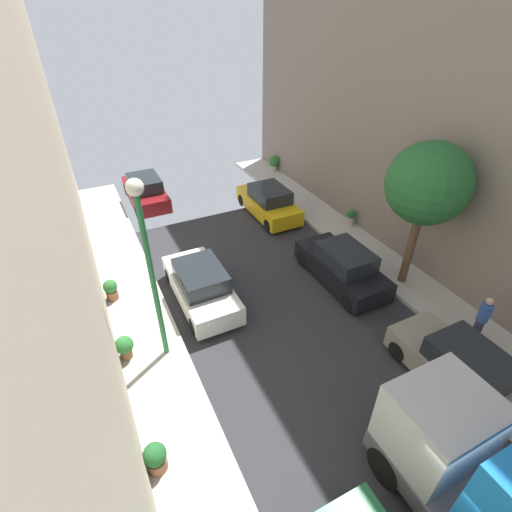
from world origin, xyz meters
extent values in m
cube|color=white|center=(-2.70, 9.86, 0.55)|extent=(1.76, 4.20, 0.76)
cube|color=#1E2328|center=(-2.70, 9.71, 1.25)|extent=(1.56, 2.10, 0.64)
cylinder|color=black|center=(-3.48, 11.41, 0.32)|extent=(0.22, 0.64, 0.64)
cylinder|color=black|center=(-1.92, 11.41, 0.32)|extent=(0.22, 0.64, 0.64)
cylinder|color=black|center=(-3.48, 8.31, 0.32)|extent=(0.22, 0.64, 0.64)
cylinder|color=black|center=(-1.92, 8.31, 0.32)|extent=(0.22, 0.64, 0.64)
cube|color=maroon|center=(-2.70, 18.93, 0.55)|extent=(1.76, 4.20, 0.76)
cube|color=#1E2328|center=(-2.70, 18.78, 1.25)|extent=(1.56, 2.10, 0.64)
cylinder|color=black|center=(-3.48, 20.48, 0.32)|extent=(0.22, 0.64, 0.64)
cylinder|color=black|center=(-1.92, 20.48, 0.32)|extent=(0.22, 0.64, 0.64)
cylinder|color=black|center=(-3.48, 17.38, 0.32)|extent=(0.22, 0.64, 0.64)
cylinder|color=black|center=(-1.92, 17.38, 0.32)|extent=(0.22, 0.64, 0.64)
cube|color=gray|center=(2.70, 2.93, 0.55)|extent=(1.76, 4.20, 0.76)
cube|color=#1E2328|center=(2.70, 2.78, 1.25)|extent=(1.56, 2.10, 0.64)
cylinder|color=black|center=(1.92, 4.48, 0.32)|extent=(0.22, 0.64, 0.64)
cylinder|color=black|center=(3.48, 4.48, 0.32)|extent=(0.22, 0.64, 0.64)
cylinder|color=black|center=(1.92, 1.38, 0.32)|extent=(0.22, 0.64, 0.64)
cube|color=black|center=(2.70, 8.54, 0.55)|extent=(1.76, 4.20, 0.76)
cube|color=#1E2328|center=(2.70, 8.39, 1.25)|extent=(1.56, 2.10, 0.64)
cylinder|color=black|center=(1.92, 10.09, 0.32)|extent=(0.22, 0.64, 0.64)
cylinder|color=black|center=(3.48, 10.09, 0.32)|extent=(0.22, 0.64, 0.64)
cylinder|color=black|center=(1.92, 6.99, 0.32)|extent=(0.22, 0.64, 0.64)
cylinder|color=black|center=(3.48, 6.99, 0.32)|extent=(0.22, 0.64, 0.64)
cube|color=gold|center=(2.70, 14.78, 0.55)|extent=(1.76, 4.20, 0.76)
cube|color=#1E2328|center=(2.70, 14.63, 1.25)|extent=(1.56, 2.10, 0.64)
cylinder|color=black|center=(1.92, 16.33, 0.32)|extent=(0.22, 0.64, 0.64)
cylinder|color=black|center=(3.48, 16.33, 0.32)|extent=(0.22, 0.64, 0.64)
cylinder|color=black|center=(1.92, 13.23, 0.32)|extent=(0.22, 0.64, 0.64)
cylinder|color=black|center=(3.48, 13.23, 0.32)|extent=(0.22, 0.64, 0.64)
cube|color=#B7B7BC|center=(0.00, 1.66, 1.83)|extent=(2.10, 1.80, 1.70)
cylinder|color=black|center=(-0.98, 1.86, 0.48)|extent=(0.30, 0.96, 0.96)
cylinder|color=black|center=(0.98, 1.86, 0.48)|extent=(0.30, 0.96, 0.96)
cylinder|color=#2D334C|center=(4.57, 3.91, 0.56)|extent=(0.18, 0.18, 0.82)
cylinder|color=#2D334C|center=(4.79, 3.91, 0.56)|extent=(0.18, 0.18, 0.82)
cylinder|color=#3359B2|center=(4.68, 3.91, 1.29)|extent=(0.36, 0.36, 0.64)
sphere|color=tan|center=(4.68, 3.91, 1.75)|extent=(0.24, 0.24, 0.24)
cylinder|color=brown|center=(4.79, 7.30, 1.68)|extent=(0.31, 0.31, 3.07)
sphere|color=#23602D|center=(4.79, 7.30, 4.29)|extent=(2.85, 2.85, 2.85)
cylinder|color=#B2A899|center=(5.70, 11.80, 0.36)|extent=(0.34, 0.34, 0.42)
sphere|color=#23602D|center=(5.70, 11.80, 0.75)|extent=(0.44, 0.44, 0.44)
cylinder|color=#B2A899|center=(5.74, 19.78, 0.30)|extent=(0.48, 0.48, 0.31)
sphere|color=#2D7233|center=(5.74, 19.78, 0.73)|extent=(0.68, 0.68, 0.68)
cylinder|color=brown|center=(-5.77, 8.16, 0.30)|extent=(0.36, 0.36, 0.30)
sphere|color=#2D7233|center=(-5.77, 8.16, 0.68)|extent=(0.56, 0.56, 0.56)
cylinder|color=brown|center=(-5.75, 4.37, 0.32)|extent=(0.49, 0.49, 0.35)
sphere|color=#23602D|center=(-5.75, 4.37, 0.72)|extent=(0.55, 0.55, 0.55)
cylinder|color=brown|center=(-5.71, 11.23, 0.34)|extent=(0.43, 0.43, 0.37)
sphere|color=#2D7233|center=(-5.71, 11.23, 0.73)|extent=(0.51, 0.51, 0.51)
cylinder|color=#26723F|center=(-4.60, 7.82, 2.87)|extent=(0.16, 0.16, 5.44)
sphere|color=white|center=(-4.60, 7.82, 5.81)|extent=(0.44, 0.44, 0.44)
camera|label=1|loc=(-5.67, -0.84, 9.53)|focal=26.65mm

